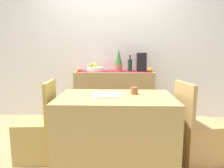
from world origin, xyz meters
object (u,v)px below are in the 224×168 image
(sideboard_console, at_px, (114,96))
(dining_table, at_px, (116,128))
(chair_near_window, at_px, (37,136))
(coffee_cup, at_px, (134,91))
(fruit_bowl, at_px, (95,69))
(wine_bottle, at_px, (130,65))
(coffee_maker, at_px, (141,62))
(chair_by_corner, at_px, (196,138))
(potted_plant, at_px, (119,60))
(open_book, at_px, (107,95))

(sideboard_console, distance_m, dining_table, 1.36)
(dining_table, xyz_separation_m, chair_near_window, (-0.89, 0.00, -0.10))
(sideboard_console, relative_size, coffee_cup, 16.35)
(fruit_bowl, height_order, dining_table, fruit_bowl)
(fruit_bowl, xyz_separation_m, dining_table, (0.38, -1.36, -0.54))
(wine_bottle, distance_m, dining_table, 1.51)
(coffee_maker, distance_m, chair_by_corner, 1.64)
(fruit_bowl, bearing_deg, chair_near_window, -110.57)
(fruit_bowl, relative_size, dining_table, 0.22)
(wine_bottle, distance_m, potted_plant, 0.21)
(fruit_bowl, xyz_separation_m, open_book, (0.29, -1.36, -0.16))
(chair_near_window, relative_size, chair_by_corner, 1.00)
(chair_near_window, bearing_deg, wine_bottle, 50.67)
(open_book, distance_m, coffee_cup, 0.33)
(sideboard_console, xyz_separation_m, chair_by_corner, (0.94, -1.36, -0.17))
(sideboard_console, xyz_separation_m, potted_plant, (0.07, -0.00, 0.63))
(dining_table, bearing_deg, coffee_cup, 28.16)
(coffee_maker, distance_m, chair_near_window, 2.04)
(open_book, relative_size, chair_near_window, 0.31)
(chair_near_window, bearing_deg, coffee_maker, 46.09)
(wine_bottle, relative_size, dining_table, 0.22)
(wine_bottle, relative_size, coffee_cup, 3.41)
(coffee_maker, bearing_deg, wine_bottle, 180.00)
(sideboard_console, xyz_separation_m, coffee_cup, (0.26, -1.25, 0.34))
(coffee_maker, xyz_separation_m, open_book, (-0.51, -1.36, -0.28))
(fruit_bowl, bearing_deg, dining_table, -74.24)
(wine_bottle, bearing_deg, open_book, -103.18)
(potted_plant, xyz_separation_m, chair_near_window, (-0.92, -1.36, -0.80))
(open_book, bearing_deg, fruit_bowl, 88.66)
(coffee_maker, height_order, chair_near_window, coffee_maker)
(coffee_cup, bearing_deg, fruit_bowl, 115.51)
(potted_plant, relative_size, chair_by_corner, 0.43)
(coffee_cup, bearing_deg, dining_table, -151.84)
(sideboard_console, distance_m, fruit_bowl, 0.58)
(coffee_maker, xyz_separation_m, coffee_cup, (-0.20, -1.25, -0.25))
(sideboard_console, bearing_deg, open_book, -92.17)
(potted_plant, relative_size, chair_near_window, 0.43)
(sideboard_console, xyz_separation_m, dining_table, (0.05, -1.36, -0.07))
(wine_bottle, bearing_deg, potted_plant, -180.00)
(wine_bottle, bearing_deg, coffee_cup, -90.40)
(chair_near_window, distance_m, chair_by_corner, 1.79)
(sideboard_console, height_order, dining_table, sideboard_console)
(chair_near_window, bearing_deg, coffee_cup, 5.80)
(chair_by_corner, bearing_deg, chair_near_window, 179.86)
(coffee_cup, bearing_deg, coffee_maker, 80.74)
(fruit_bowl, xyz_separation_m, coffee_cup, (0.60, -1.25, -0.13))
(wine_bottle, bearing_deg, coffee_maker, 0.00)
(fruit_bowl, relative_size, coffee_cup, 3.37)
(potted_plant, height_order, open_book, potted_plant)
(coffee_maker, xyz_separation_m, chair_near_window, (-1.31, -1.36, -0.77))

